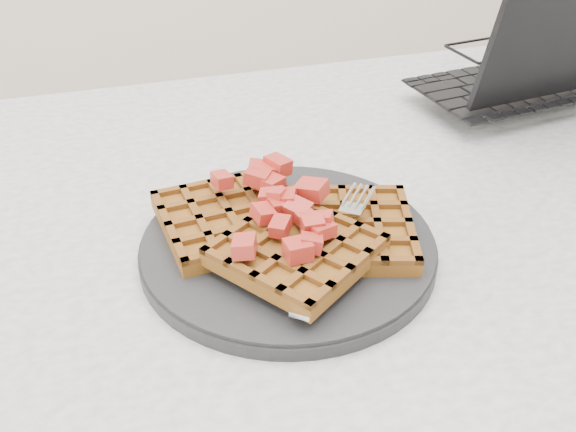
{
  "coord_description": "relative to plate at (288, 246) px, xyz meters",
  "views": [
    {
      "loc": [
        -0.28,
        -0.47,
        1.1
      ],
      "look_at": [
        -0.15,
        -0.03,
        0.79
      ],
      "focal_mm": 40.0,
      "sensor_mm": 36.0,
      "label": 1
    }
  ],
  "objects": [
    {
      "name": "plate",
      "position": [
        0.0,
        0.0,
        0.0
      ],
      "size": [
        0.26,
        0.26,
        0.02
      ],
      "primitive_type": "cylinder",
      "color": "black",
      "rests_on": "table"
    },
    {
      "name": "fork",
      "position": [
        0.03,
        -0.04,
        0.02
      ],
      "size": [
        0.13,
        0.16,
        0.02
      ],
      "primitive_type": null,
      "rotation": [
        0.0,
        0.0,
        -0.67
      ],
      "color": "silver",
      "rests_on": "plate"
    },
    {
      "name": "table",
      "position": [
        0.15,
        0.03,
        -0.12
      ],
      "size": [
        1.2,
        0.8,
        0.75
      ],
      "color": "silver",
      "rests_on": "ground"
    },
    {
      "name": "waffles",
      "position": [
        0.0,
        -0.0,
        0.02
      ],
      "size": [
        0.23,
        0.22,
        0.03
      ],
      "color": "brown",
      "rests_on": "plate"
    },
    {
      "name": "strawberry_pile",
      "position": [
        0.0,
        -0.0,
        0.05
      ],
      "size": [
        0.15,
        0.15,
        0.02
      ],
      "primitive_type": null,
      "color": "maroon",
      "rests_on": "waffles"
    },
    {
      "name": "laptop",
      "position": [
        0.43,
        0.26,
        0.03
      ],
      "size": [
        0.4,
        0.31,
        0.25
      ],
      "rotation": [
        0.0,
        0.0,
        3.26
      ],
      "color": "black",
      "rests_on": "table"
    }
  ]
}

